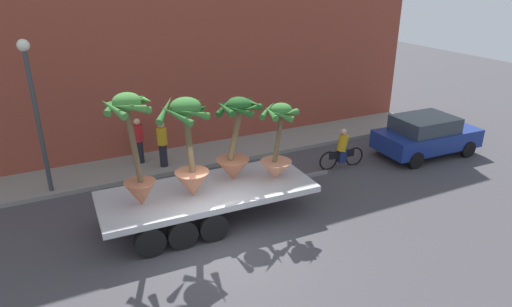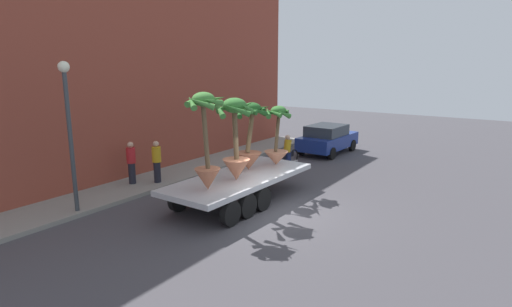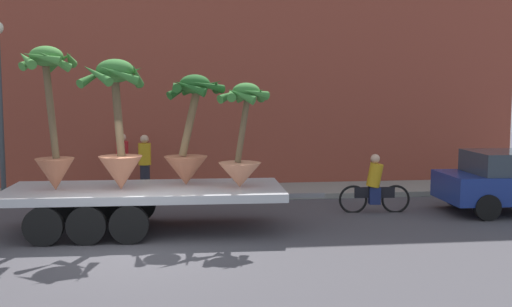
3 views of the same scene
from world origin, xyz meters
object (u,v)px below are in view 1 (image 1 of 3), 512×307
at_px(flatbed_trailer, 200,197).
at_px(street_lamp, 34,99).
at_px(pedestrian_near_gate, 162,143).
at_px(parked_car, 426,135).
at_px(potted_palm_extra, 235,144).
at_px(pedestrian_far_left, 139,140).
at_px(potted_palm_middle, 135,152).
at_px(cyclist, 342,150).
at_px(potted_palm_front, 278,148).
at_px(potted_palm_rear, 189,151).

distance_m(flatbed_trailer, street_lamp, 5.84).
bearing_deg(pedestrian_near_gate, street_lamp, -175.48).
bearing_deg(parked_car, potted_palm_extra, -175.66).
xyz_separation_m(pedestrian_near_gate, pedestrian_far_left, (-0.69, 0.71, 0.00)).
relative_size(potted_palm_middle, pedestrian_near_gate, 1.81).
bearing_deg(cyclist, parked_car, -6.66).
relative_size(pedestrian_near_gate, street_lamp, 0.35).
relative_size(pedestrian_near_gate, pedestrian_far_left, 1.00).
relative_size(flatbed_trailer, parked_car, 1.74).
relative_size(potted_palm_middle, cyclist, 1.68).
distance_m(potted_palm_front, potted_palm_extra, 1.25).
xyz_separation_m(potted_palm_front, parked_car, (7.26, 1.12, -1.14)).
height_order(potted_palm_middle, parked_car, potted_palm_middle).
distance_m(flatbed_trailer, pedestrian_far_left, 4.75).
relative_size(potted_palm_extra, parked_car, 0.61).
height_order(pedestrian_near_gate, pedestrian_far_left, same).
bearing_deg(potted_palm_extra, cyclist, 12.76).
height_order(parked_car, pedestrian_far_left, pedestrian_far_left).
relative_size(parked_car, pedestrian_far_left, 2.40).
bearing_deg(parked_car, potted_palm_middle, -174.83).
xyz_separation_m(cyclist, pedestrian_near_gate, (-5.95, 2.67, 0.37)).
height_order(cyclist, pedestrian_near_gate, pedestrian_near_gate).
xyz_separation_m(potted_palm_rear, pedestrian_far_left, (-0.38, 4.92, -1.28)).
relative_size(potted_palm_front, potted_palm_extra, 0.92).
height_order(pedestrian_near_gate, street_lamp, street_lamp).
relative_size(potted_palm_middle, pedestrian_far_left, 1.81).
bearing_deg(flatbed_trailer, parked_car, 5.30).
distance_m(potted_palm_rear, parked_car, 10.12).
relative_size(potted_palm_front, parked_car, 0.56).
xyz_separation_m(cyclist, street_lamp, (-9.78, 2.36, 2.56)).
xyz_separation_m(flatbed_trailer, pedestrian_far_left, (-0.67, 4.70, 0.27)).
bearing_deg(potted_palm_extra, parked_car, 4.34).
xyz_separation_m(parked_car, pedestrian_far_left, (-10.33, 3.80, 0.22)).
xyz_separation_m(parked_car, pedestrian_near_gate, (-9.64, 3.10, 0.22)).
height_order(parked_car, pedestrian_near_gate, pedestrian_near_gate).
height_order(flatbed_trailer, pedestrian_far_left, pedestrian_far_left).
xyz_separation_m(potted_palm_middle, potted_palm_front, (4.09, -0.10, -0.56)).
bearing_deg(cyclist, flatbed_trailer, -167.48).
relative_size(potted_palm_extra, pedestrian_near_gate, 1.47).
distance_m(potted_palm_extra, pedestrian_far_left, 4.95).
xyz_separation_m(pedestrian_far_left, street_lamp, (-3.13, -1.01, 2.19)).
height_order(pedestrian_far_left, street_lamp, street_lamp).
bearing_deg(flatbed_trailer, potted_palm_front, -5.42).
distance_m(cyclist, parked_car, 3.71).
distance_m(potted_palm_middle, potted_palm_front, 4.13).
xyz_separation_m(potted_palm_extra, cyclist, (4.72, 1.07, -1.42)).
distance_m(cyclist, pedestrian_far_left, 7.46).
bearing_deg(potted_palm_front, potted_palm_extra, 156.92).
height_order(potted_palm_extra, street_lamp, street_lamp).
relative_size(potted_palm_middle, potted_palm_extra, 1.23).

